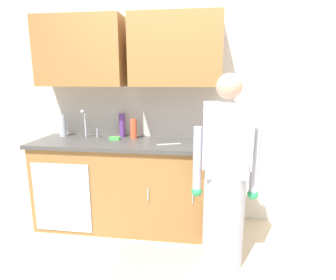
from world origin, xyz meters
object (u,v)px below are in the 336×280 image
(bottle_cleaner_spray, at_px, (122,125))
(cup_by_sink, at_px, (206,140))
(bottle_water_tall, at_px, (63,125))
(bottle_soap, at_px, (213,127))
(person_at_sink, at_px, (225,189))
(knife_on_counter, at_px, (169,144))
(sponge, at_px, (115,138))
(sink, at_px, (84,141))
(bottle_dish_liquid, at_px, (134,129))

(bottle_cleaner_spray, relative_size, cup_by_sink, 2.45)
(bottle_water_tall, bearing_deg, cup_by_sink, -8.50)
(cup_by_sink, bearing_deg, bottle_soap, 77.47)
(person_at_sink, bearing_deg, knife_on_counter, 137.86)
(bottle_water_tall, bearing_deg, sponge, -9.59)
(sink, bearing_deg, knife_on_counter, -5.14)
(sponge, bearing_deg, bottle_water_tall, 170.41)
(bottle_soap, xyz_separation_m, bottle_water_tall, (-1.67, -0.06, -0.01))
(sink, bearing_deg, bottle_water_tall, 152.96)
(bottle_water_tall, relative_size, cup_by_sink, 2.35)
(person_at_sink, xyz_separation_m, bottle_cleaner_spray, (-1.09, 0.77, 0.38))
(bottle_water_tall, distance_m, cup_by_sink, 1.63)
(bottle_soap, bearing_deg, cup_by_sink, -102.53)
(bottle_cleaner_spray, distance_m, sponge, 0.20)
(sink, distance_m, bottle_water_tall, 0.39)
(bottle_water_tall, xyz_separation_m, knife_on_counter, (1.24, -0.25, -0.12))
(bottle_soap, height_order, bottle_water_tall, bottle_soap)
(bottle_soap, bearing_deg, sponge, -170.84)
(bottle_cleaner_spray, xyz_separation_m, bottle_water_tall, (-0.68, -0.05, -0.01))
(bottle_cleaner_spray, bearing_deg, bottle_dish_liquid, -23.69)
(person_at_sink, distance_m, bottle_water_tall, 1.95)
(sink, height_order, sponge, sink)
(bottle_water_tall, bearing_deg, bottle_cleaner_spray, 3.94)
(sink, bearing_deg, bottle_cleaner_spray, 30.35)
(sink, xyz_separation_m, sponge, (0.32, 0.05, 0.03))
(knife_on_counter, height_order, sponge, sponge)
(sink, distance_m, bottle_cleaner_spray, 0.44)
(sink, height_order, bottle_water_tall, sink)
(bottle_soap, distance_m, cup_by_sink, 0.32)
(sink, height_order, bottle_cleaner_spray, sink)
(bottle_soap, distance_m, bottle_cleaner_spray, 1.00)
(person_at_sink, bearing_deg, sponge, 151.35)
(sink, relative_size, person_at_sink, 0.31)
(bottle_dish_liquid, relative_size, cup_by_sink, 2.00)
(sponge, bearing_deg, bottle_soap, 9.16)
(knife_on_counter, bearing_deg, bottle_soap, -167.87)
(cup_by_sink, bearing_deg, bottle_cleaner_spray, 162.85)
(bottle_dish_liquid, bearing_deg, knife_on_counter, -28.77)
(person_at_sink, bearing_deg, cup_by_sink, 108.42)
(sink, height_order, knife_on_counter, sink)
(bottle_soap, bearing_deg, knife_on_counter, -144.98)
(bottle_water_tall, relative_size, knife_on_counter, 1.06)
(person_at_sink, bearing_deg, sink, 158.82)
(person_at_sink, distance_m, sponge, 1.31)
(bottle_cleaner_spray, distance_m, knife_on_counter, 0.65)
(bottle_dish_liquid, distance_m, sponge, 0.23)
(sink, distance_m, bottle_soap, 1.38)
(person_at_sink, xyz_separation_m, cup_by_sink, (-0.16, 0.48, 0.30))
(knife_on_counter, bearing_deg, person_at_sink, 114.97)
(bottle_dish_liquid, bearing_deg, sink, -163.94)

